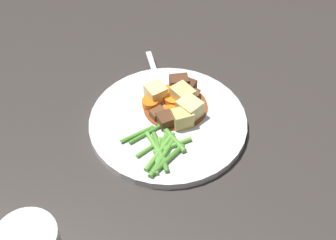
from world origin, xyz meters
name	(u,v)px	position (x,y,z in m)	size (l,w,h in m)	color
ground_plane	(168,125)	(0.00, 0.00, 0.00)	(3.00, 3.00, 0.00)	#383330
dinner_plate	(168,123)	(0.00, 0.00, 0.01)	(0.26, 0.26, 0.01)	white
stew_sauce	(176,107)	(0.03, 0.00, 0.01)	(0.11, 0.11, 0.00)	brown
carrot_slice_0	(174,99)	(0.04, 0.01, 0.02)	(0.03, 0.03, 0.01)	orange
carrot_slice_1	(164,94)	(0.05, 0.03, 0.02)	(0.03, 0.03, 0.01)	orange
carrot_slice_2	(169,113)	(0.01, 0.00, 0.02)	(0.03, 0.03, 0.01)	orange
carrot_slice_3	(150,103)	(0.02, 0.04, 0.02)	(0.03, 0.03, 0.01)	orange
potato_chunk_0	(183,96)	(0.05, -0.01, 0.03)	(0.04, 0.03, 0.03)	#E5CC7A
potato_chunk_1	(156,93)	(0.04, 0.04, 0.03)	(0.03, 0.03, 0.03)	#EAD68C
potato_chunk_2	(182,120)	(0.00, -0.02, 0.03)	(0.03, 0.03, 0.03)	#DBBC6B
potato_chunk_3	(190,109)	(0.02, -0.03, 0.03)	(0.03, 0.03, 0.03)	#EAD68C
meat_chunk_0	(191,95)	(0.06, -0.02, 0.02)	(0.02, 0.03, 0.02)	brown
meat_chunk_1	(179,83)	(0.07, 0.01, 0.03)	(0.03, 0.02, 0.03)	#56331E
meat_chunk_2	(159,112)	(0.00, 0.02, 0.02)	(0.02, 0.02, 0.02)	brown
meat_chunk_3	(165,120)	(-0.01, 0.00, 0.02)	(0.02, 0.03, 0.02)	#56331E
meat_chunk_4	(188,86)	(0.08, -0.01, 0.02)	(0.02, 0.02, 0.02)	#4C2B19
green_bean_0	(172,146)	(-0.05, -0.03, 0.02)	(0.01, 0.01, 0.06)	#66AD42
green_bean_1	(152,131)	(-0.03, 0.01, 0.02)	(0.01, 0.01, 0.08)	#4C8E33
green_bean_2	(172,137)	(-0.03, -0.02, 0.02)	(0.01, 0.01, 0.07)	#599E38
green_bean_3	(162,157)	(-0.08, -0.02, 0.02)	(0.01, 0.01, 0.08)	#599E38
green_bean_4	(160,151)	(-0.07, -0.01, 0.02)	(0.01, 0.01, 0.08)	#66AD42
green_bean_5	(168,159)	(-0.08, -0.03, 0.02)	(0.01, 0.01, 0.07)	#4C8E33
green_bean_6	(158,156)	(-0.08, -0.02, 0.02)	(0.01, 0.01, 0.07)	#66AD42
green_bean_7	(162,146)	(-0.06, -0.01, 0.02)	(0.01, 0.01, 0.06)	#599E38
green_bean_8	(160,152)	(-0.07, -0.02, 0.02)	(0.01, 0.01, 0.08)	#4C8E33
green_bean_9	(156,148)	(-0.06, -0.01, 0.02)	(0.01, 0.01, 0.07)	#66AD42
green_bean_10	(151,145)	(-0.06, 0.00, 0.02)	(0.01, 0.01, 0.06)	#599E38
green_bean_11	(137,134)	(-0.05, 0.03, 0.02)	(0.01, 0.01, 0.06)	#599E38
fork	(159,86)	(0.07, 0.04, 0.01)	(0.15, 0.12, 0.00)	silver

